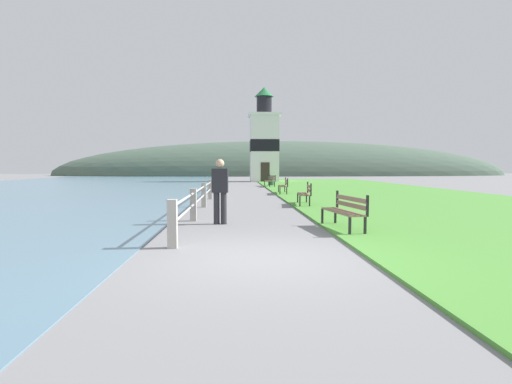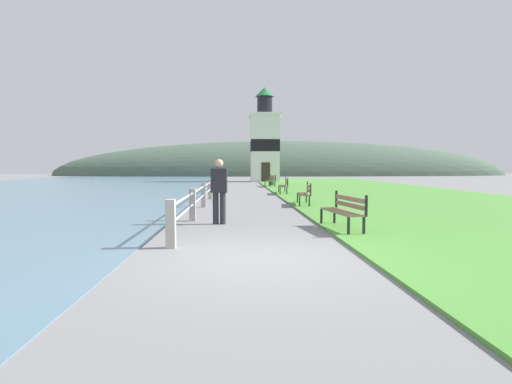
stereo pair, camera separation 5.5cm
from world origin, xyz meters
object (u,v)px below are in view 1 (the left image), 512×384
Objects in this scene: lighthouse at (264,142)px; trash_bin at (271,181)px; park_bench_far at (284,185)px; park_bench_midway at (306,192)px; park_bench_by_lighthouse at (271,180)px; person_strolling at (220,189)px; park_bench_near at (345,209)px.

lighthouse is 10.07m from trash_bin.
park_bench_midway is at bearing 94.24° from park_bench_far.
park_bench_by_lighthouse is 0.20× the size of lighthouse.
park_bench_by_lighthouse is 1.11× the size of person_strolling.
park_bench_midway is 0.18× the size of lighthouse.
person_strolling reaches higher than park_bench_far.
park_bench_midway is 16.46m from trash_bin.
person_strolling is (-3.26, -4.99, 0.43)m from park_bench_midway.
trash_bin is (0.21, 22.72, -0.12)m from park_bench_near.
trash_bin is (0.21, 1.67, -0.12)m from park_bench_by_lighthouse.
park_bench_near is 0.19× the size of lighthouse.
park_bench_by_lighthouse is (0.00, 21.05, 0.00)m from park_bench_near.
lighthouse reaches higher than park_bench_midway.
park_bench_far is at bearing -90.86° from trash_bin.
lighthouse is at bearing -2.34° from person_strolling.
park_bench_far is 9.74m from trash_bin.
person_strolling is (-3.15, -19.78, 0.43)m from park_bench_by_lighthouse.
park_bench_midway is 0.88× the size of park_bench_by_lighthouse.
park_bench_near is 21.05m from park_bench_by_lighthouse.
person_strolling reaches higher than park_bench_by_lighthouse.
trash_bin is at bearing -90.53° from lighthouse.
park_bench_near is 22.72m from trash_bin.
park_bench_near reaches higher than trash_bin.
park_bench_near is at bearing -90.52° from trash_bin.
park_bench_by_lighthouse reaches higher than trash_bin.
park_bench_midway is (0.12, 6.26, -0.00)m from park_bench_near.
park_bench_midway is 6.72m from park_bench_far.
park_bench_far and park_bench_by_lighthouse have the same top height.
lighthouse is 31.17m from person_strolling.
park_bench_by_lighthouse is (-0.11, 14.79, 0.00)m from park_bench_midway.
park_bench_near is at bearing 94.97° from park_bench_midway.
park_bench_midway is 5.98m from person_strolling.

